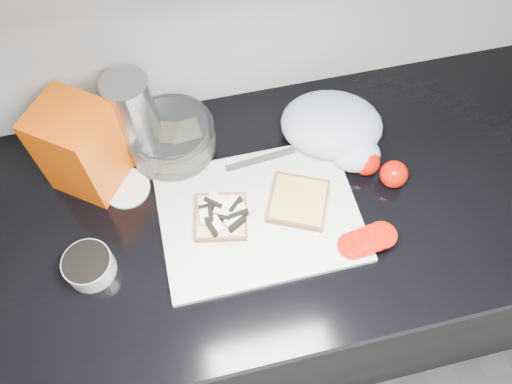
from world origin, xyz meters
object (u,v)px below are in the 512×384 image
cutting_board (259,215)px  steel_canister (135,120)px  glass_bowl (172,139)px  bread_bag (81,148)px

cutting_board → steel_canister: steel_canister is taller
glass_bowl → steel_canister: 0.10m
cutting_board → bread_bag: bearing=151.2°
cutting_board → glass_bowl: 0.25m
steel_canister → cutting_board: bearing=-46.3°
glass_bowl → steel_canister: size_ratio=0.86×
steel_canister → bread_bag: bearing=-160.1°
glass_bowl → steel_canister: (-0.06, 0.01, 0.07)m
glass_bowl → steel_canister: bearing=170.3°
cutting_board → steel_canister: (-0.21, 0.22, 0.10)m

